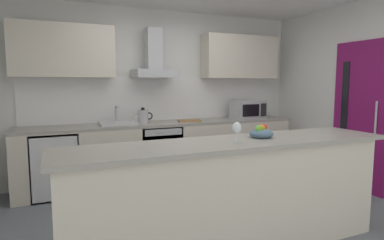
{
  "coord_description": "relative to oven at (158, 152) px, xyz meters",
  "views": [
    {
      "loc": [
        -1.56,
        -3.02,
        1.49
      ],
      "look_at": [
        -0.04,
        0.47,
        1.05
      ],
      "focal_mm": 30.42,
      "sensor_mm": 36.0,
      "label": 1
    }
  ],
  "objects": [
    {
      "name": "ground",
      "position": [
        0.13,
        -1.53,
        -0.47
      ],
      "size": [
        5.69,
        4.75,
        0.02
      ],
      "primitive_type": "cube",
      "color": "slate"
    },
    {
      "name": "wall_back",
      "position": [
        0.13,
        0.41,
        0.84
      ],
      "size": [
        5.69,
        0.12,
        2.6
      ],
      "primitive_type": "cube",
      "color": "white",
      "rests_on": "ground"
    },
    {
      "name": "wall_right",
      "position": [
        2.54,
        -1.53,
        0.84
      ],
      "size": [
        0.12,
        4.75,
        2.6
      ],
      "primitive_type": "cube",
      "color": "white",
      "rests_on": "ground"
    },
    {
      "name": "backsplash_tile",
      "position": [
        0.13,
        0.33,
        0.77
      ],
      "size": [
        3.98,
        0.02,
        0.66
      ],
      "primitive_type": "cube",
      "color": "white"
    },
    {
      "name": "counter_back",
      "position": [
        0.13,
        0.03,
        -0.01
      ],
      "size": [
        4.13,
        0.6,
        0.9
      ],
      "color": "beige",
      "rests_on": "ground"
    },
    {
      "name": "counter_island",
      "position": [
        -0.0,
        -2.15,
        0.04
      ],
      "size": [
        3.0,
        0.64,
        0.99
      ],
      "color": "beige",
      "rests_on": "ground"
    },
    {
      "name": "upper_cabinets",
      "position": [
        0.13,
        0.18,
        1.45
      ],
      "size": [
        4.07,
        0.32,
        0.7
      ],
      "color": "beige"
    },
    {
      "name": "side_door",
      "position": [
        2.46,
        -1.4,
        0.57
      ],
      "size": [
        0.08,
        0.85,
        2.05
      ],
      "color": "#7A1456",
      "rests_on": "ground"
    },
    {
      "name": "oven",
      "position": [
        0.0,
        0.0,
        0.0
      ],
      "size": [
        0.6,
        0.62,
        0.8
      ],
      "color": "slate",
      "rests_on": "ground"
    },
    {
      "name": "refrigerator",
      "position": [
        -1.42,
        -0.0,
        -0.03
      ],
      "size": [
        0.58,
        0.6,
        0.85
      ],
      "color": "white",
      "rests_on": "ground"
    },
    {
      "name": "microwave",
      "position": [
        1.55,
        -0.03,
        0.59
      ],
      "size": [
        0.5,
        0.38,
        0.3
      ],
      "color": "#B7BABC",
      "rests_on": "counter_back"
    },
    {
      "name": "sink",
      "position": [
        -0.58,
        0.01,
        0.47
      ],
      "size": [
        0.5,
        0.4,
        0.26
      ],
      "color": "silver",
      "rests_on": "counter_back"
    },
    {
      "name": "kettle",
      "position": [
        -0.23,
        -0.03,
        0.55
      ],
      "size": [
        0.29,
        0.15,
        0.24
      ],
      "color": "#B7BABC",
      "rests_on": "counter_back"
    },
    {
      "name": "range_hood",
      "position": [
        0.0,
        0.13,
        1.33
      ],
      "size": [
        0.62,
        0.45,
        0.72
      ],
      "color": "#B7BABC"
    },
    {
      "name": "wine_glass",
      "position": [
        -0.02,
        -2.25,
        0.65
      ],
      "size": [
        0.08,
        0.08,
        0.18
      ],
      "color": "silver",
      "rests_on": "counter_island"
    },
    {
      "name": "fruit_bowl",
      "position": [
        0.34,
        -2.1,
        0.57
      ],
      "size": [
        0.22,
        0.22,
        0.13
      ],
      "color": "slate",
      "rests_on": "counter_island"
    },
    {
      "name": "chopping_board",
      "position": [
        0.5,
        -0.02,
        0.45
      ],
      "size": [
        0.38,
        0.29,
        0.02
      ],
      "primitive_type": "cube",
      "rotation": [
        0.0,
        0.0,
        -0.21
      ],
      "color": "#9E7247",
      "rests_on": "counter_back"
    }
  ]
}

